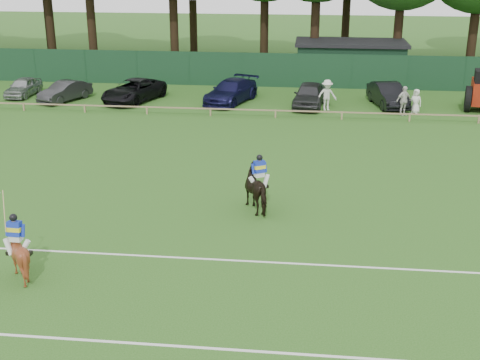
# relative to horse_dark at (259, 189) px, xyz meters

# --- Properties ---
(ground) EXTENTS (160.00, 160.00, 0.00)m
(ground) POSITION_rel_horse_dark_xyz_m (-1.21, -3.49, -0.88)
(ground) COLOR #1E4C14
(ground) RESTS_ON ground
(horse_dark) EXTENTS (1.85, 2.28, 1.76)m
(horse_dark) POSITION_rel_horse_dark_xyz_m (0.00, 0.00, 0.00)
(horse_dark) COLOR black
(horse_dark) RESTS_ON ground
(horse_chestnut) EXTENTS (1.34, 1.49, 1.57)m
(horse_chestnut) POSITION_rel_horse_dark_xyz_m (-7.08, -6.30, -0.09)
(horse_chestnut) COLOR brown
(horse_chestnut) RESTS_ON ground
(sedan_silver) EXTENTS (1.60, 3.77, 1.27)m
(sedan_silver) POSITION_rel_horse_dark_xyz_m (-18.01, 18.59, -0.24)
(sedan_silver) COLOR #979A9B
(sedan_silver) RESTS_ON ground
(sedan_grey) EXTENTS (2.88, 4.21, 1.31)m
(sedan_grey) POSITION_rel_horse_dark_xyz_m (-14.57, 17.44, -0.22)
(sedan_grey) COLOR #29292B
(sedan_grey) RESTS_ON ground
(suv_black) EXTENTS (3.96, 5.73, 1.45)m
(suv_black) POSITION_rel_horse_dark_xyz_m (-9.93, 17.85, -0.15)
(suv_black) COLOR black
(suv_black) RESTS_ON ground
(sedan_navy) EXTENTS (3.70, 5.56, 1.50)m
(sedan_navy) POSITION_rel_horse_dark_xyz_m (-3.40, 18.22, -0.13)
(sedan_navy) COLOR #121239
(sedan_navy) RESTS_ON ground
(hatch_grey) EXTENTS (2.33, 4.71, 1.54)m
(hatch_grey) POSITION_rel_horse_dark_xyz_m (1.79, 17.65, -0.11)
(hatch_grey) COLOR #303032
(hatch_grey) RESTS_ON ground
(estate_black) EXTENTS (2.53, 4.79, 1.50)m
(estate_black) POSITION_rel_horse_dark_xyz_m (6.88, 18.30, -0.13)
(estate_black) COLOR black
(estate_black) RESTS_ON ground
(spectator_left) EXTENTS (1.41, 1.03, 1.95)m
(spectator_left) POSITION_rel_horse_dark_xyz_m (2.91, 16.78, 0.10)
(spectator_left) COLOR beige
(spectator_left) RESTS_ON ground
(spectator_mid) EXTENTS (1.14, 0.94, 1.82)m
(spectator_mid) POSITION_rel_horse_dark_xyz_m (7.58, 16.02, 0.03)
(spectator_mid) COLOR beige
(spectator_mid) RESTS_ON ground
(spectator_right) EXTENTS (0.89, 0.80, 1.53)m
(spectator_right) POSITION_rel_horse_dark_xyz_m (8.40, 16.54, -0.11)
(spectator_right) COLOR silver
(spectator_right) RESTS_ON ground
(rider_dark) EXTENTS (0.88, 0.62, 1.41)m
(rider_dark) POSITION_rel_horse_dark_xyz_m (0.01, -0.01, 0.77)
(rider_dark) COLOR silver
(rider_dark) RESTS_ON ground
(rider_chestnut) EXTENTS (0.94, 0.59, 2.05)m
(rider_chestnut) POSITION_rel_horse_dark_xyz_m (-7.09, -6.31, 0.63)
(rider_chestnut) COLOR silver
(rider_chestnut) RESTS_ON ground
(pitch_lines) EXTENTS (60.00, 5.10, 0.01)m
(pitch_lines) POSITION_rel_horse_dark_xyz_m (-1.21, -6.99, -0.87)
(pitch_lines) COLOR silver
(pitch_lines) RESTS_ON ground
(pitch_rail) EXTENTS (62.10, 0.10, 0.50)m
(pitch_rail) POSITION_rel_horse_dark_xyz_m (-1.21, 14.51, -0.43)
(pitch_rail) COLOR #997F5B
(pitch_rail) RESTS_ON ground
(perimeter_fence) EXTENTS (92.08, 0.08, 2.50)m
(perimeter_fence) POSITION_rel_horse_dark_xyz_m (-1.21, 23.51, 0.37)
(perimeter_fence) COLOR #14351E
(perimeter_fence) RESTS_ON ground
(utility_shed) EXTENTS (8.40, 4.40, 3.04)m
(utility_shed) POSITION_rel_horse_dark_xyz_m (4.79, 26.51, 0.66)
(utility_shed) COLOR #14331E
(utility_shed) RESTS_ON ground
(tree_row) EXTENTS (96.00, 12.00, 21.00)m
(tree_row) POSITION_rel_horse_dark_xyz_m (0.79, 31.51, -0.88)
(tree_row) COLOR #26561C
(tree_row) RESTS_ON ground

